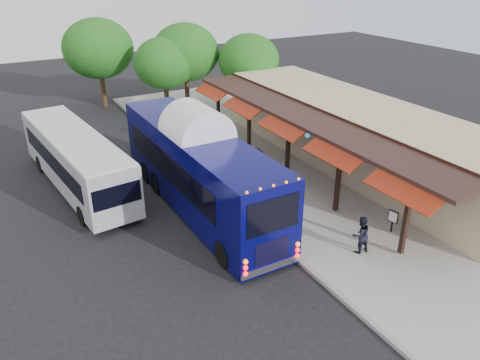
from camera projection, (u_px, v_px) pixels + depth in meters
ground at (266, 235)px, 20.19m from camera, size 90.00×90.00×0.00m
sidewalk at (305, 175)px, 25.51m from camera, size 10.00×40.00×0.15m
curb at (225, 196)px, 23.33m from camera, size 0.20×40.00×0.16m
station_shelter at (356, 134)px, 26.23m from camera, size 8.15×20.00×3.60m
coach_bus at (198, 166)px, 21.51m from camera, size 2.76×12.62×4.02m
city_bus at (76, 159)px, 23.68m from camera, size 3.55×11.10×2.93m
ped_a at (229, 172)px, 23.59m from camera, size 0.69×0.48×1.81m
ped_b at (361, 235)px, 18.45m from camera, size 0.83×0.68×1.58m
ped_c at (174, 130)px, 29.32m from camera, size 1.15×0.90×1.82m
ped_d at (256, 166)px, 24.05m from camera, size 1.39×0.97×1.96m
sign_board at (393, 218)px, 19.85m from camera, size 0.13×0.46×1.02m
tree_left at (164, 63)px, 34.31m from camera, size 4.46×4.46×5.71m
tree_mid at (185, 53)px, 35.23m from camera, size 5.09×5.09×6.51m
tree_right at (249, 60)px, 34.87m from camera, size 4.55×4.55×5.83m
tree_far at (98, 49)px, 35.54m from camera, size 5.33×5.33×6.83m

